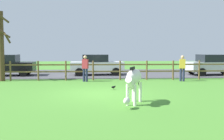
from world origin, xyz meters
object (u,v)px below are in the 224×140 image
at_px(zebra, 134,80).
at_px(crow_on_grass, 113,87).
at_px(bare_tree, 1,45).
at_px(parked_car_silver, 213,65).
at_px(visitor_right_of_tree, 85,67).
at_px(visitor_left_of_tree, 182,67).
at_px(parked_car_white, 96,65).
at_px(parked_car_black, 6,65).

bearing_deg(zebra, crow_on_grass, 98.62).
distance_m(bare_tree, parked_car_silver, 15.16).
distance_m(parked_car_silver, visitor_right_of_tree, 10.09).
distance_m(zebra, visitor_left_of_tree, 7.75).
bearing_deg(crow_on_grass, visitor_right_of_tree, 115.60).
relative_size(parked_car_white, parked_car_silver, 0.99).
height_order(zebra, parked_car_silver, parked_car_silver).
bearing_deg(parked_car_silver, zebra, -126.94).
distance_m(bare_tree, parked_car_black, 3.33).
height_order(parked_car_white, parked_car_black, same).
bearing_deg(crow_on_grass, bare_tree, 150.74).
distance_m(zebra, parked_car_white, 10.54).
height_order(parked_car_white, visitor_left_of_tree, visitor_left_of_tree).
xyz_separation_m(parked_car_white, parked_car_black, (-6.69, -0.17, 0.00)).
bearing_deg(parked_car_white, bare_tree, -152.74).
relative_size(zebra, visitor_right_of_tree, 1.11).
bearing_deg(zebra, parked_car_silver, 53.06).
xyz_separation_m(crow_on_grass, parked_car_black, (-7.57, 6.74, 0.72)).
relative_size(parked_car_white, visitor_left_of_tree, 2.50).
bearing_deg(bare_tree, visitor_left_of_tree, -3.66).
bearing_deg(visitor_left_of_tree, parked_car_white, 144.95).
bearing_deg(zebra, parked_car_black, 128.28).
bearing_deg(zebra, visitor_right_of_tree, 107.18).
bearing_deg(visitor_right_of_tree, visitor_left_of_tree, -1.50).
height_order(bare_tree, parked_car_silver, bare_tree).
relative_size(bare_tree, zebra, 2.41).
xyz_separation_m(zebra, parked_car_silver, (7.48, 9.95, -0.08)).
bearing_deg(parked_car_white, visitor_left_of_tree, -35.05).
bearing_deg(zebra, visitor_left_of_tree, 58.81).
bearing_deg(zebra, bare_tree, 135.09).
relative_size(zebra, parked_car_white, 0.44).
bearing_deg(crow_on_grass, parked_car_white, 97.24).
bearing_deg(parked_car_black, bare_tree, -76.10).
relative_size(bare_tree, visitor_right_of_tree, 2.68).
distance_m(crow_on_grass, parked_car_black, 10.16).
xyz_separation_m(parked_car_white, visitor_right_of_tree, (-0.69, -3.65, 0.06)).
relative_size(zebra, parked_car_silver, 0.44).
distance_m(zebra, crow_on_grass, 3.65).
xyz_separation_m(bare_tree, parked_car_white, (5.97, 3.08, -1.46)).
xyz_separation_m(zebra, visitor_right_of_tree, (-2.10, 6.79, -0.02)).
height_order(parked_car_black, visitor_right_of_tree, visitor_right_of_tree).
xyz_separation_m(zebra, parked_car_black, (-8.11, 10.27, -0.08)).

